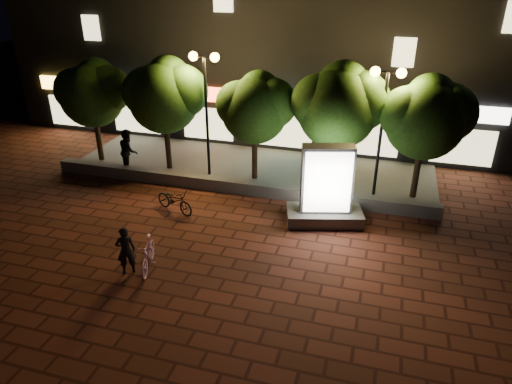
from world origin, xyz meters
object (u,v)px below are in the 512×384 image
at_px(tree_far_left, 93,91).
at_px(pedestrian, 129,151).
at_px(street_lamp_right, 385,100).
at_px(tree_right, 340,103).
at_px(tree_far_right, 427,115).
at_px(tree_left, 165,93).
at_px(tree_mid, 256,106).
at_px(scooter_pink, 148,254).
at_px(scooter_parked, 175,200).
at_px(ad_kiosk, 326,192).
at_px(rider, 126,250).
at_px(street_lamp_left, 205,84).

bearing_deg(tree_far_left, pedestrian, -25.18).
xyz_separation_m(street_lamp_right, pedestrian, (-10.45, -0.68, -2.85)).
relative_size(tree_right, tree_far_right, 1.06).
relative_size(tree_far_right, pedestrian, 2.46).
height_order(tree_left, tree_right, tree_right).
bearing_deg(tree_right, street_lamp_right, -9.10).
height_order(tree_mid, scooter_pink, tree_mid).
xyz_separation_m(tree_right, scooter_pink, (-4.58, -7.25, -3.06)).
height_order(tree_far_left, tree_mid, tree_far_left).
relative_size(tree_right, scooter_pink, 3.03).
xyz_separation_m(tree_left, tree_mid, (4.00, -0.00, -0.23)).
bearing_deg(scooter_parked, tree_far_right, -45.58).
xyz_separation_m(tree_right, street_lamp_right, (1.64, -0.26, 0.33)).
bearing_deg(tree_left, ad_kiosk, -21.23).
height_order(tree_mid, street_lamp_right, street_lamp_right).
relative_size(tree_far_right, rider, 3.09).
relative_size(street_lamp_right, scooter_parked, 2.82).
distance_m(tree_right, tree_far_right, 3.20).
relative_size(tree_far_right, street_lamp_left, 0.92).
height_order(tree_left, pedestrian, tree_left).
bearing_deg(tree_mid, scooter_parked, -119.44).
distance_m(ad_kiosk, scooter_pink, 6.42).
xyz_separation_m(tree_mid, ad_kiosk, (3.37, -2.86, -2.06)).
distance_m(tree_far_left, rider, 9.85).
height_order(tree_left, scooter_pink, tree_left).
distance_m(street_lamp_right, rider, 10.43).
xyz_separation_m(tree_far_left, tree_left, (3.50, 0.00, 0.15)).
bearing_deg(street_lamp_right, ad_kiosk, -121.31).
distance_m(street_lamp_left, pedestrian, 4.61).
bearing_deg(pedestrian, tree_far_left, 34.93).
bearing_deg(rider, tree_left, -108.25).
bearing_deg(street_lamp_right, tree_left, 178.32).
distance_m(tree_mid, scooter_pink, 7.84).
relative_size(rider, pedestrian, 0.80).
bearing_deg(tree_right, ad_kiosk, -88.73).
height_order(rider, pedestrian, pedestrian).
bearing_deg(scooter_parked, scooter_pink, -146.03).
relative_size(tree_right, street_lamp_left, 0.98).
distance_m(tree_right, ad_kiosk, 3.74).
bearing_deg(tree_far_right, scooter_pink, -137.01).
xyz_separation_m(tree_far_right, scooter_pink, (-7.77, -7.25, -2.87)).
relative_size(tree_mid, street_lamp_left, 0.87).
bearing_deg(tree_left, tree_far_right, -0.00).
xyz_separation_m(tree_mid, scooter_parked, (-2.08, -3.68, -2.75)).
relative_size(tree_left, street_lamp_right, 0.98).
xyz_separation_m(street_lamp_left, pedestrian, (-3.45, -0.68, -2.98)).
bearing_deg(scooter_pink, street_lamp_right, 31.74).
distance_m(street_lamp_right, ad_kiosk, 4.09).
bearing_deg(street_lamp_right, street_lamp_left, 180.00).
height_order(scooter_pink, scooter_parked, scooter_pink).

